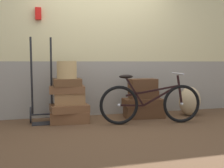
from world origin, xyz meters
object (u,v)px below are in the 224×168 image
object	(u,v)px
suitcase_2	(70,98)
suitcase_4	(67,82)
suitcase_7	(143,94)
bicycle	(150,103)
wicker_basket	(67,70)
suitcase_1	(69,108)
suitcase_3	(67,89)
suitcase_0	(70,116)
suitcase_8	(143,85)
luggage_trolley	(42,102)
suitcase_5	(144,111)
suitcase_6	(143,102)
burlap_sack	(190,101)

from	to	relation	value
suitcase_2	suitcase_4	size ratio (longest dim) A/B	1.09
suitcase_7	bicycle	distance (m)	0.47
wicker_basket	bicycle	xyz separation A→B (m)	(1.26, -0.45, -0.52)
suitcase_1	suitcase_4	size ratio (longest dim) A/B	1.35
suitcase_3	wicker_basket	world-z (taller)	wicker_basket
suitcase_0	wicker_basket	distance (m)	0.76
suitcase_4	wicker_basket	xyz separation A→B (m)	(-0.00, 0.01, 0.20)
suitcase_1	bicycle	size ratio (longest dim) A/B	0.36
suitcase_8	luggage_trolley	world-z (taller)	luggage_trolley
suitcase_5	bicycle	distance (m)	0.53
suitcase_7	wicker_basket	xyz separation A→B (m)	(-1.32, -0.01, 0.44)
suitcase_3	suitcase_8	xyz separation A→B (m)	(1.30, -0.04, 0.05)
suitcase_0	suitcase_6	size ratio (longest dim) A/B	0.91
suitcase_7	suitcase_4	bearing A→B (deg)	-175.98
suitcase_1	suitcase_2	size ratio (longest dim) A/B	1.23
luggage_trolley	suitcase_5	bearing A→B (deg)	-1.48
suitcase_3	luggage_trolley	world-z (taller)	luggage_trolley
suitcase_1	suitcase_4	distance (m)	0.42
luggage_trolley	suitcase_6	bearing A→B (deg)	-2.22
wicker_basket	suitcase_8	bearing A→B (deg)	-0.36
suitcase_0	suitcase_1	xyz separation A→B (m)	(-0.01, -0.04, 0.15)
suitcase_0	suitcase_6	world-z (taller)	suitcase_6
suitcase_1	suitcase_4	xyz separation A→B (m)	(-0.03, 0.01, 0.41)
suitcase_0	suitcase_5	world-z (taller)	suitcase_5
suitcase_7	burlap_sack	world-z (taller)	burlap_sack
suitcase_3	bicycle	world-z (taller)	bicycle
suitcase_6	suitcase_7	bearing A→B (deg)	33.70
suitcase_5	burlap_sack	size ratio (longest dim) A/B	1.28
suitcase_2	suitcase_4	world-z (taller)	suitcase_4
suitcase_3	suitcase_8	distance (m)	1.31
suitcase_8	wicker_basket	xyz separation A→B (m)	(-1.30, 0.01, 0.27)
suitcase_1	suitcase_2	world-z (taller)	suitcase_2
suitcase_3	luggage_trolley	xyz separation A→B (m)	(-0.39, 0.04, -0.20)
suitcase_2	suitcase_8	size ratio (longest dim) A/B	1.01
suitcase_1	suitcase_8	xyz separation A→B (m)	(1.28, 0.02, 0.35)
luggage_trolley	suitcase_2	bearing A→B (deg)	-6.28
suitcase_4	suitcase_5	xyz separation A→B (m)	(1.34, 0.03, -0.54)
bicycle	wicker_basket	bearing A→B (deg)	160.45
suitcase_6	burlap_sack	size ratio (longest dim) A/B	1.29
suitcase_0	suitcase_3	bearing A→B (deg)	160.55
suitcase_2	suitcase_1	bearing A→B (deg)	-103.36
wicker_basket	luggage_trolley	world-z (taller)	luggage_trolley
suitcase_6	bicycle	bearing A→B (deg)	-92.86
suitcase_3	suitcase_5	xyz separation A→B (m)	(1.34, -0.01, -0.43)
suitcase_0	luggage_trolley	xyz separation A→B (m)	(-0.43, 0.06, 0.25)
burlap_sack	suitcase_2	bearing A→B (deg)	178.36
suitcase_4	bicycle	world-z (taller)	bicycle
suitcase_3	burlap_sack	world-z (taller)	suitcase_3
suitcase_6	wicker_basket	distance (m)	1.43
suitcase_5	suitcase_8	xyz separation A→B (m)	(-0.04, -0.03, 0.48)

